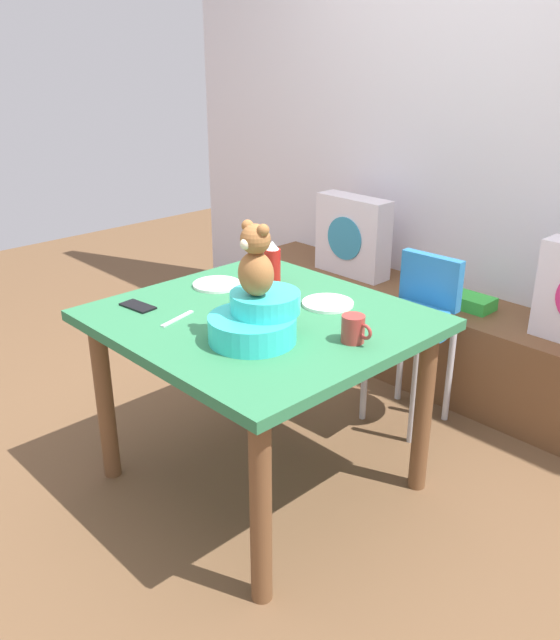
{
  "coord_description": "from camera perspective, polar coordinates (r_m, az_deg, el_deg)",
  "views": [
    {
      "loc": [
        1.7,
        -1.52,
        1.68
      ],
      "look_at": [
        0.0,
        0.1,
        0.69
      ],
      "focal_mm": 37.2,
      "sensor_mm": 36.0,
      "label": 1
    }
  ],
  "objects": [
    {
      "name": "coffee_mug",
      "position": [
        2.24,
        6.35,
        -0.77
      ],
      "size": [
        0.12,
        0.08,
        0.09
      ],
      "color": "#9E332D",
      "rests_on": "dining_table"
    },
    {
      "name": "ground_plane",
      "position": [
        2.83,
        -1.5,
        -13.54
      ],
      "size": [
        8.0,
        8.0,
        0.0
      ],
      "primitive_type": "plane",
      "color": "brown"
    },
    {
      "name": "dining_table",
      "position": [
        2.51,
        -1.65,
        -1.77
      ],
      "size": [
        1.11,
        1.03,
        0.74
      ],
      "color": "#2D7247",
      "rests_on": "ground_plane"
    },
    {
      "name": "window_bench",
      "position": [
        3.57,
        13.66,
        -1.79
      ],
      "size": [
        2.6,
        0.44,
        0.46
      ],
      "primitive_type": "cube",
      "color": "brown",
      "rests_on": "ground_plane"
    },
    {
      "name": "highchair",
      "position": [
        3.07,
        11.38,
        0.16
      ],
      "size": [
        0.34,
        0.46,
        0.79
      ],
      "color": "#2672B2",
      "rests_on": "ground_plane"
    },
    {
      "name": "table_fork",
      "position": [
        2.45,
        -8.82,
        0.11
      ],
      "size": [
        0.06,
        0.17,
        0.01
      ],
      "primitive_type": "cube",
      "rotation": [
        0.0,
        0.0,
        0.26
      ],
      "color": "silver",
      "rests_on": "dining_table"
    },
    {
      "name": "infant_seat_teal",
      "position": [
        2.24,
        -2.03,
        0.03
      ],
      "size": [
        0.3,
        0.33,
        0.16
      ],
      "color": "#32CBC6",
      "rests_on": "dining_table"
    },
    {
      "name": "book_stack",
      "position": [
        3.4,
        16.23,
        1.45
      ],
      "size": [
        0.2,
        0.14,
        0.06
      ],
      "primitive_type": "cube",
      "color": "green",
      "rests_on": "window_bench"
    },
    {
      "name": "cell_phone",
      "position": [
        2.59,
        -12.14,
        1.17
      ],
      "size": [
        0.15,
        0.09,
        0.01
      ],
      "primitive_type": "cube",
      "rotation": [
        0.0,
        0.0,
        1.69
      ],
      "color": "black",
      "rests_on": "dining_table"
    },
    {
      "name": "back_wall",
      "position": [
        3.52,
        17.83,
        15.6
      ],
      "size": [
        4.4,
        0.1,
        2.6
      ],
      "primitive_type": "cube",
      "color": "silver",
      "rests_on": "ground_plane"
    },
    {
      "name": "ketchup_bottle",
      "position": [
        2.76,
        -0.67,
        4.86
      ],
      "size": [
        0.07,
        0.07,
        0.18
      ],
      "color": "red",
      "rests_on": "dining_table"
    },
    {
      "name": "dinner_plate_far",
      "position": [
        2.57,
        4.13,
        1.44
      ],
      "size": [
        0.2,
        0.2,
        0.01
      ],
      "primitive_type": "cylinder",
      "color": "white",
      "rests_on": "dining_table"
    },
    {
      "name": "teddy_bear",
      "position": [
        2.17,
        -2.11,
        5.06
      ],
      "size": [
        0.13,
        0.12,
        0.25
      ],
      "color": "#9C6334",
      "rests_on": "infant_seat_teal"
    },
    {
      "name": "dinner_plate_near",
      "position": [
        2.77,
        -5.46,
        3.07
      ],
      "size": [
        0.2,
        0.2,
        0.01
      ],
      "primitive_type": "cylinder",
      "color": "white",
      "rests_on": "dining_table"
    },
    {
      "name": "pillow_floral_left",
      "position": [
        3.74,
        6.28,
        7.19
      ],
      "size": [
        0.44,
        0.15,
        0.44
      ],
      "color": "silver",
      "rests_on": "window_bench"
    }
  ]
}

